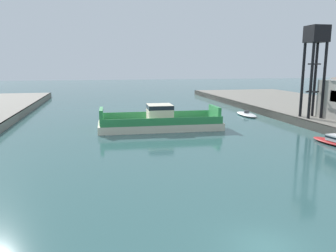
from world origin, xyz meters
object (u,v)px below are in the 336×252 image
Objects in this scene: chain_ferry at (160,121)px; moored_boat_near_right at (246,114)px; moored_boat_near_left at (335,141)px; crane_tower at (316,48)px.

chain_ferry reaches higher than moored_boat_near_right.
moored_boat_near_left is at bearing -88.77° from moored_boat_near_right.
moored_boat_near_left reaches higher than moored_boat_near_right.
crane_tower is at bearing -64.41° from moored_boat_near_right.
moored_boat_near_right is 0.51× the size of crane_tower.
chain_ferry is 2.84× the size of moored_boat_near_left.
moored_boat_near_right is (-0.52, 23.99, -0.19)m from moored_boat_near_left.
crane_tower is (5.08, 12.32, 11.72)m from moored_boat_near_left.
moored_boat_near_left is 24.00m from moored_boat_near_right.
chain_ferry is 1.31× the size of crane_tower.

